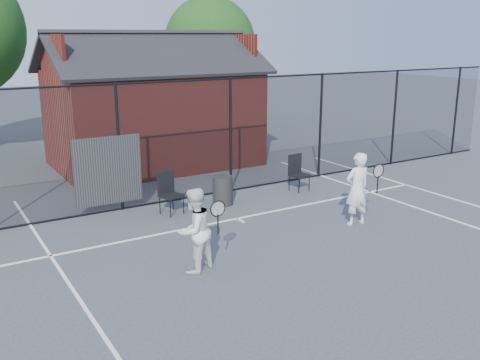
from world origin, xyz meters
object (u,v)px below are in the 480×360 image
chair_right (299,173)px  waste_bin (223,190)px  chair_left (171,194)px  player_front (357,189)px  player_back (194,230)px  clubhouse (153,114)px

chair_right → waste_bin: size_ratio=1.32×
chair_left → waste_bin: bearing=-14.5°
player_front → waste_bin: size_ratio=2.26×
chair_right → waste_bin: 2.36m
chair_right → player_back: bearing=-153.0°
chair_left → player_back: bearing=-121.5°
player_back → chair_right: 5.60m
player_back → chair_left: bearing=73.1°
clubhouse → chair_left: clubhouse is taller
clubhouse → waste_bin: size_ratio=9.08×
clubhouse → chair_right: bearing=-66.8°
chair_left → chair_right: (3.72, 0.00, -0.01)m
waste_bin → clubhouse: bearing=87.0°
player_back → waste_bin: bearing=53.3°
player_back → waste_bin: 3.88m
player_back → chair_left: 3.24m
player_front → waste_bin: (-1.80, 2.76, -0.45)m
player_back → clubhouse: bearing=72.2°
player_back → chair_right: (4.66, 3.09, -0.29)m
clubhouse → waste_bin: bearing=-93.0°
player_front → player_back: 4.12m
chair_left → chair_right: size_ratio=1.03×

